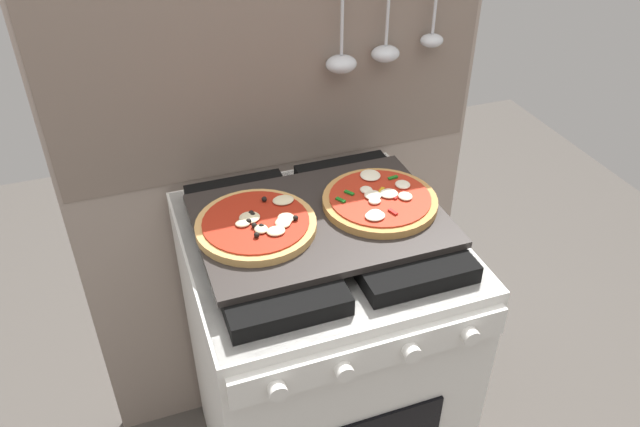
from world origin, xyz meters
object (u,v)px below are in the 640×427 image
baking_tray (320,220)px  pizza_left (257,224)px  pizza_right (380,200)px  stove (320,361)px

baking_tray → pizza_left: size_ratio=2.08×
pizza_left → pizza_right: size_ratio=1.00×
pizza_right → pizza_left: bearing=179.1°
pizza_left → baking_tray: bearing=-1.9°
stove → baking_tray: size_ratio=1.67×
stove → baking_tray: baking_tray is taller
baking_tray → pizza_right: size_ratio=2.08×
stove → pizza_left: 0.50m
stove → baking_tray: bearing=90.0°
stove → pizza_right: 0.50m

